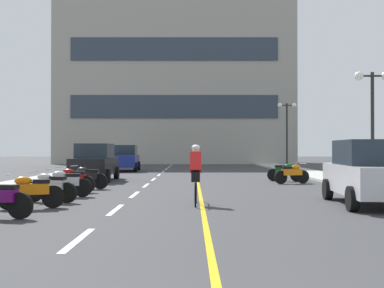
% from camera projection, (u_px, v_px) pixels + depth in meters
% --- Properties ---
extents(ground_plane, '(140.00, 140.00, 0.00)m').
position_uv_depth(ground_plane, '(194.00, 181.00, 23.17)').
color(ground_plane, '#38383A').
extents(curb_left, '(2.40, 72.00, 0.12)m').
position_uv_depth(curb_left, '(64.00, 176.00, 26.19)').
color(curb_left, '#A8A8A3').
rests_on(curb_left, ground).
extents(curb_right, '(2.40, 72.00, 0.12)m').
position_uv_depth(curb_right, '(324.00, 176.00, 26.15)').
color(curb_right, '#A8A8A3').
rests_on(curb_right, ground).
extents(lane_dash_1, '(0.14, 2.20, 0.01)m').
position_uv_depth(lane_dash_1, '(80.00, 239.00, 8.18)').
color(lane_dash_1, silver).
rests_on(lane_dash_1, ground).
extents(lane_dash_2, '(0.14, 2.20, 0.01)m').
position_uv_depth(lane_dash_2, '(117.00, 210.00, 12.18)').
color(lane_dash_2, silver).
rests_on(lane_dash_2, ground).
extents(lane_dash_3, '(0.14, 2.20, 0.01)m').
position_uv_depth(lane_dash_3, '(136.00, 194.00, 16.18)').
color(lane_dash_3, silver).
rests_on(lane_dash_3, ground).
extents(lane_dash_4, '(0.14, 2.20, 0.01)m').
position_uv_depth(lane_dash_4, '(147.00, 185.00, 20.18)').
color(lane_dash_4, silver).
rests_on(lane_dash_4, ground).
extents(lane_dash_5, '(0.14, 2.20, 0.01)m').
position_uv_depth(lane_dash_5, '(155.00, 179.00, 24.18)').
color(lane_dash_5, silver).
rests_on(lane_dash_5, ground).
extents(lane_dash_6, '(0.14, 2.20, 0.01)m').
position_uv_depth(lane_dash_6, '(160.00, 175.00, 28.18)').
color(lane_dash_6, silver).
rests_on(lane_dash_6, ground).
extents(lane_dash_7, '(0.14, 2.20, 0.01)m').
position_uv_depth(lane_dash_7, '(164.00, 172.00, 32.18)').
color(lane_dash_7, silver).
rests_on(lane_dash_7, ground).
extents(lane_dash_8, '(0.14, 2.20, 0.01)m').
position_uv_depth(lane_dash_8, '(168.00, 169.00, 36.17)').
color(lane_dash_8, silver).
rests_on(lane_dash_8, ground).
extents(lane_dash_9, '(0.14, 2.20, 0.01)m').
position_uv_depth(lane_dash_9, '(170.00, 167.00, 40.17)').
color(lane_dash_9, silver).
rests_on(lane_dash_9, ground).
extents(lane_dash_10, '(0.14, 2.20, 0.01)m').
position_uv_depth(lane_dash_10, '(172.00, 165.00, 44.17)').
color(lane_dash_10, silver).
rests_on(lane_dash_10, ground).
extents(lane_dash_11, '(0.14, 2.20, 0.01)m').
position_uv_depth(lane_dash_11, '(174.00, 164.00, 48.17)').
color(lane_dash_11, silver).
rests_on(lane_dash_11, ground).
extents(centre_line_yellow, '(0.12, 66.00, 0.01)m').
position_uv_depth(centre_line_yellow, '(198.00, 177.00, 26.17)').
color(centre_line_yellow, gold).
rests_on(centre_line_yellow, ground).
extents(office_building, '(24.70, 8.56, 19.26)m').
position_uv_depth(office_building, '(177.00, 75.00, 51.48)').
color(office_building, '#9E998E').
rests_on(office_building, ground).
extents(street_lamp_mid, '(1.46, 0.36, 4.62)m').
position_uv_depth(street_lamp_mid, '(374.00, 101.00, 19.34)').
color(street_lamp_mid, black).
rests_on(street_lamp_mid, curb_right).
extents(street_lamp_far, '(1.46, 0.36, 4.97)m').
position_uv_depth(street_lamp_far, '(288.00, 120.00, 36.32)').
color(street_lamp_far, black).
rests_on(street_lamp_far, curb_right).
extents(parked_car_near, '(2.14, 4.30, 1.82)m').
position_uv_depth(parked_car_near, '(371.00, 172.00, 13.15)').
color(parked_car_near, black).
rests_on(parked_car_near, ground).
extents(parked_car_mid, '(1.95, 4.21, 1.82)m').
position_uv_depth(parked_car_mid, '(96.00, 162.00, 23.12)').
color(parked_car_mid, black).
rests_on(parked_car_mid, ground).
extents(parked_car_far, '(2.06, 4.27, 1.82)m').
position_uv_depth(parked_car_far, '(126.00, 158.00, 32.97)').
color(parked_car_far, black).
rests_on(parked_car_far, ground).
extents(motorcycle_4, '(1.65, 0.75, 0.92)m').
position_uv_depth(motorcycle_4, '(32.00, 191.00, 12.35)').
color(motorcycle_4, black).
rests_on(motorcycle_4, ground).
extents(motorcycle_5, '(1.67, 0.70, 0.92)m').
position_uv_depth(motorcycle_5, '(51.00, 186.00, 13.81)').
color(motorcycle_5, black).
rests_on(motorcycle_5, ground).
extents(motorcycle_6, '(1.70, 0.60, 0.92)m').
position_uv_depth(motorcycle_6, '(66.00, 183.00, 15.28)').
color(motorcycle_6, black).
rests_on(motorcycle_6, ground).
extents(motorcycle_7, '(1.68, 0.67, 0.92)m').
position_uv_depth(motorcycle_7, '(74.00, 179.00, 17.01)').
color(motorcycle_7, black).
rests_on(motorcycle_7, ground).
extents(motorcycle_8, '(1.69, 0.62, 0.92)m').
position_uv_depth(motorcycle_8, '(88.00, 177.00, 18.41)').
color(motorcycle_8, black).
rests_on(motorcycle_8, ground).
extents(motorcycle_9, '(1.66, 0.74, 0.92)m').
position_uv_depth(motorcycle_9, '(294.00, 173.00, 21.19)').
color(motorcycle_9, black).
rests_on(motorcycle_9, ground).
extents(motorcycle_10, '(1.64, 0.80, 0.92)m').
position_uv_depth(motorcycle_10, '(287.00, 172.00, 22.70)').
color(motorcycle_10, black).
rests_on(motorcycle_10, ground).
extents(cyclist_rider, '(0.42, 1.77, 1.71)m').
position_uv_depth(cyclist_rider, '(197.00, 173.00, 13.33)').
color(cyclist_rider, black).
rests_on(cyclist_rider, ground).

